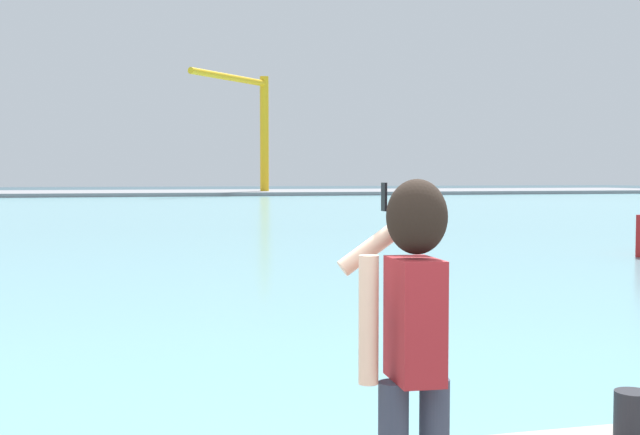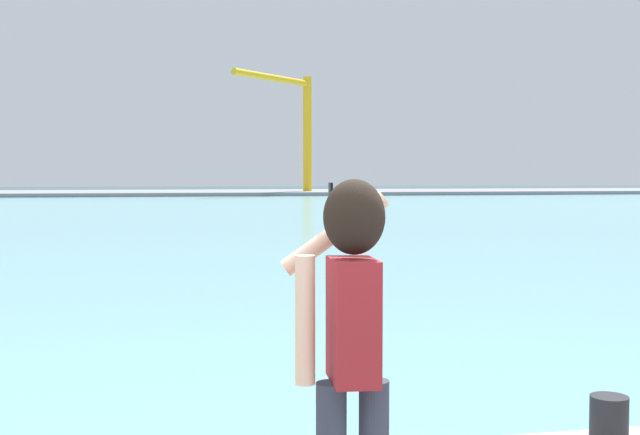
{
  "view_description": "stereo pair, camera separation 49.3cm",
  "coord_description": "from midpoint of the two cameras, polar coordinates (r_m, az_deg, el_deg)",
  "views": [
    {
      "loc": [
        -1.31,
        -2.94,
        2.22
      ],
      "look_at": [
        0.85,
        5.27,
        1.78
      ],
      "focal_mm": 45.57,
      "sensor_mm": 36.0,
      "label": 1
    },
    {
      "loc": [
        -0.83,
        -3.05,
        2.22
      ],
      "look_at": [
        0.85,
        5.27,
        1.78
      ],
      "focal_mm": 45.57,
      "sensor_mm": 36.0,
      "label": 2
    }
  ],
  "objects": [
    {
      "name": "person_photographer",
      "position": [
        3.72,
        2.69,
        -7.73
      ],
      "size": [
        0.53,
        0.55,
        1.74
      ],
      "rotation": [
        0.0,
        0.0,
        1.51
      ],
      "color": "#2D3342",
      "rests_on": "quay_promenade"
    },
    {
      "name": "port_crane",
      "position": [
        91.89,
        -4.86,
        7.12
      ],
      "size": [
        10.05,
        10.3,
        13.09
      ],
      "color": "yellow",
      "rests_on": "far_shore_dock"
    },
    {
      "name": "far_shore_dock",
      "position": [
        95.02,
        -14.08,
        1.68
      ],
      "size": [
        140.0,
        20.0,
        0.41
      ],
      "primitive_type": "cube",
      "color": "gray",
      "rests_on": "ground_plane"
    },
    {
      "name": "ground_plane",
      "position": [
        53.05,
        -13.55,
        0.5
      ],
      "size": [
        220.0,
        220.0,
        0.0
      ],
      "primitive_type": "plane",
      "color": "#334751"
    },
    {
      "name": "harbor_water",
      "position": [
        55.05,
        -13.6,
        0.6
      ],
      "size": [
        140.0,
        100.0,
        0.02
      ],
      "primitive_type": "cube",
      "color": "#6BA8B2",
      "rests_on": "ground_plane"
    },
    {
      "name": "harbor_bollard",
      "position": [
        5.69,
        18.76,
        -13.26
      ],
      "size": [
        0.24,
        0.24,
        0.36
      ],
      "primitive_type": "cylinder",
      "color": "black",
      "rests_on": "quay_promenade"
    }
  ]
}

